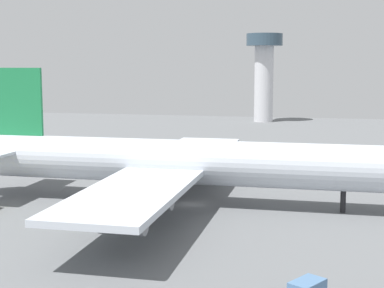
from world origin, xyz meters
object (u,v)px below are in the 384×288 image
Objects in this scene: control_tower at (264,68)px; cargo_loader at (221,153)px; cargo_airplane at (189,163)px; maintenance_van at (254,154)px.

cargo_loader is at bearing -90.47° from control_tower.
control_tower reaches higher than cargo_loader.
cargo_airplane is 14.12× the size of maintenance_van.
cargo_loader is 0.17× the size of control_tower.
maintenance_van is at bearing -3.75° from cargo_loader.
control_tower is (-6.12, 78.99, 16.49)m from maintenance_van.
cargo_airplane is at bearing -86.39° from cargo_loader.
cargo_airplane is at bearing -96.32° from maintenance_van.
control_tower is at bearing 90.89° from cargo_airplane.
maintenance_van is at bearing -85.57° from control_tower.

